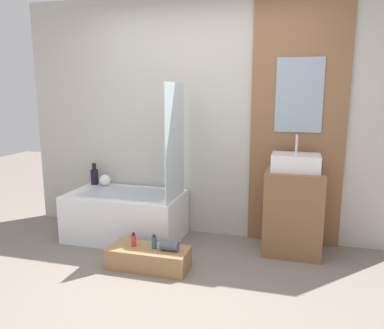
{
  "coord_description": "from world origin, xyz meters",
  "views": [
    {
      "loc": [
        0.96,
        -2.41,
        1.59
      ],
      "look_at": [
        0.1,
        0.7,
        0.96
      ],
      "focal_mm": 35.0,
      "sensor_mm": 36.0,
      "label": 1
    }
  ],
  "objects_px": {
    "vase_tall_dark": "(94,176)",
    "vase_round_light": "(105,180)",
    "bathtub": "(126,215)",
    "sink": "(296,162)",
    "bottle_soap_secondary": "(154,242)",
    "wooden_step_bench": "(149,258)",
    "bottle_soap_primary": "(134,240)"
  },
  "relations": [
    {
      "from": "vase_tall_dark",
      "to": "bathtub",
      "type": "bearing_deg",
      "value": -27.05
    },
    {
      "from": "bottle_soap_secondary",
      "to": "sink",
      "type": "bearing_deg",
      "value": 30.87
    },
    {
      "from": "sink",
      "to": "wooden_step_bench",
      "type": "bearing_deg",
      "value": -150.25
    },
    {
      "from": "vase_tall_dark",
      "to": "bottle_soap_primary",
      "type": "xyz_separation_m",
      "value": [
        0.88,
        -0.88,
        -0.36
      ]
    },
    {
      "from": "vase_tall_dark",
      "to": "bottle_soap_primary",
      "type": "height_order",
      "value": "vase_tall_dark"
    },
    {
      "from": "sink",
      "to": "bottle_soap_secondary",
      "type": "bearing_deg",
      "value": -149.13
    },
    {
      "from": "wooden_step_bench",
      "to": "bottle_soap_primary",
      "type": "relative_size",
      "value": 5.63
    },
    {
      "from": "bathtub",
      "to": "vase_tall_dark",
      "type": "xyz_separation_m",
      "value": [
        -0.52,
        0.27,
        0.35
      ]
    },
    {
      "from": "bathtub",
      "to": "bottle_soap_primary",
      "type": "relative_size",
      "value": 9.48
    },
    {
      "from": "bathtub",
      "to": "bottle_soap_primary",
      "type": "bearing_deg",
      "value": -59.16
    },
    {
      "from": "bottle_soap_secondary",
      "to": "bottle_soap_primary",
      "type": "bearing_deg",
      "value": 180.0
    },
    {
      "from": "wooden_step_bench",
      "to": "sink",
      "type": "bearing_deg",
      "value": 29.75
    },
    {
      "from": "vase_tall_dark",
      "to": "wooden_step_bench",
      "type": "bearing_deg",
      "value": -40.39
    },
    {
      "from": "bottle_soap_primary",
      "to": "vase_tall_dark",
      "type": "bearing_deg",
      "value": 135.26
    },
    {
      "from": "sink",
      "to": "vase_round_light",
      "type": "height_order",
      "value": "sink"
    },
    {
      "from": "wooden_step_bench",
      "to": "vase_tall_dark",
      "type": "bearing_deg",
      "value": 139.61
    },
    {
      "from": "wooden_step_bench",
      "to": "sink",
      "type": "distance_m",
      "value": 1.66
    },
    {
      "from": "vase_round_light",
      "to": "bottle_soap_secondary",
      "type": "xyz_separation_m",
      "value": [
        0.94,
        -0.86,
        -0.32
      ]
    },
    {
      "from": "sink",
      "to": "bottle_soap_primary",
      "type": "bearing_deg",
      "value": -152.9
    },
    {
      "from": "sink",
      "to": "bottle_soap_secondary",
      "type": "distance_m",
      "value": 1.54
    },
    {
      "from": "wooden_step_bench",
      "to": "vase_tall_dark",
      "type": "height_order",
      "value": "vase_tall_dark"
    },
    {
      "from": "bottle_soap_primary",
      "to": "bathtub",
      "type": "bearing_deg",
      "value": 120.84
    },
    {
      "from": "vase_round_light",
      "to": "bathtub",
      "type": "bearing_deg",
      "value": -33.26
    },
    {
      "from": "bottle_soap_secondary",
      "to": "bathtub",
      "type": "bearing_deg",
      "value": 132.77
    },
    {
      "from": "sink",
      "to": "vase_tall_dark",
      "type": "bearing_deg",
      "value": 175.92
    },
    {
      "from": "vase_tall_dark",
      "to": "vase_round_light",
      "type": "distance_m",
      "value": 0.15
    },
    {
      "from": "vase_tall_dark",
      "to": "vase_round_light",
      "type": "height_order",
      "value": "vase_tall_dark"
    },
    {
      "from": "bottle_soap_primary",
      "to": "sink",
      "type": "bearing_deg",
      "value": 27.1
    },
    {
      "from": "wooden_step_bench",
      "to": "bottle_soap_primary",
      "type": "bearing_deg",
      "value": 180.0
    },
    {
      "from": "sink",
      "to": "bottle_soap_primary",
      "type": "height_order",
      "value": "sink"
    },
    {
      "from": "sink",
      "to": "vase_round_light",
      "type": "bearing_deg",
      "value": 176.22
    },
    {
      "from": "vase_tall_dark",
      "to": "bottle_soap_secondary",
      "type": "bearing_deg",
      "value": -38.94
    }
  ]
}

